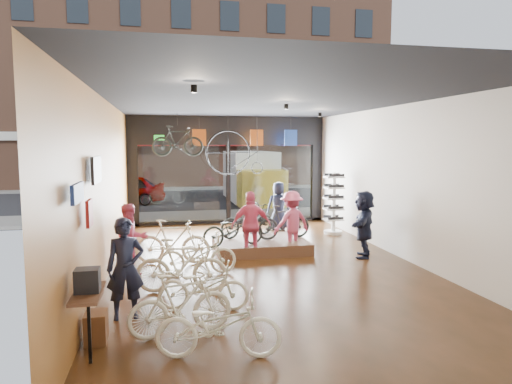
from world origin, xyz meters
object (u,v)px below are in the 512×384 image
object	(u,v)px
display_bike_right	(247,221)
customer_2	(251,225)
display_platform	(261,245)
box_truck	(254,178)
customer_1	(131,240)
display_bike_left	(233,229)
customer_3	(292,222)
floor_bike_2	(203,287)
penny_farthing	(237,154)
floor_bike_4	(197,255)
street_car	(122,190)
hung_bike	(178,141)
floor_bike_5	(173,242)
floor_bike_3	(182,266)
customer_4	(279,206)
customer_0	(125,268)
display_bike_mid	(284,222)
floor_bike_0	(218,326)
floor_bike_1	(181,304)
sunglasses_rack	(334,204)

from	to	relation	value
display_bike_right	customer_2	size ratio (longest dim) A/B	1.01
customer_2	display_platform	bearing A→B (deg)	-116.40
box_truck	customer_1	xyz separation A→B (m)	(-4.93, -11.30, -0.45)
display_bike_left	customer_3	size ratio (longest dim) A/B	1.00
floor_bike_2	penny_farthing	size ratio (longest dim) A/B	0.84
floor_bike_4	display_bike_left	size ratio (longest dim) A/B	1.05
street_car	display_platform	bearing A→B (deg)	22.76
floor_bike_4	hung_bike	bearing A→B (deg)	-0.46
box_truck	floor_bike_5	distance (m)	11.21
floor_bike_3	customer_4	size ratio (longest dim) A/B	1.10
floor_bike_2	customer_0	size ratio (longest dim) A/B	0.94
customer_2	floor_bike_5	bearing A→B (deg)	5.84
street_car	hung_bike	bearing A→B (deg)	17.07
display_bike_left	customer_0	distance (m)	4.24
box_truck	display_bike_mid	bearing A→B (deg)	-96.42
floor_bike_0	customer_2	size ratio (longest dim) A/B	1.00
floor_bike_1	floor_bike_5	bearing A→B (deg)	-11.84
display_platform	customer_4	xyz separation A→B (m)	(1.23, 2.85, 0.65)
penny_farthing	hung_bike	bearing A→B (deg)	-165.01
display_bike_left	customer_2	distance (m)	0.46
box_truck	customer_1	size ratio (longest dim) A/B	3.99
box_truck	customer_1	world-z (taller)	box_truck
display_bike_mid	floor_bike_1	bearing A→B (deg)	138.38
floor_bike_5	hung_bike	world-z (taller)	hung_bike
display_bike_right	hung_bike	size ratio (longest dim) A/B	1.08
floor_bike_5	display_bike_left	distance (m)	1.53
customer_4	customer_0	bearing A→B (deg)	63.96
box_truck	hung_bike	size ratio (longest dim) A/B	3.96
sunglasses_rack	display_bike_mid	bearing A→B (deg)	-122.99
customer_1	customer_4	distance (m)	6.38
display_bike_mid	floor_bike_0	bearing A→B (deg)	145.74
floor_bike_0	display_platform	distance (m)	6.15
floor_bike_1	floor_bike_4	size ratio (longest dim) A/B	0.93
floor_bike_1	hung_bike	world-z (taller)	hung_bike
display_platform	display_bike_left	bearing A→B (deg)	-143.42
customer_0	customer_3	world-z (taller)	customer_0
floor_bike_0	floor_bike_1	bearing A→B (deg)	38.96
street_car	floor_bike_2	xyz separation A→B (m)	(2.56, -14.62, -0.28)
display_bike_left	sunglasses_rack	distance (m)	4.31
penny_farthing	floor_bike_2	bearing A→B (deg)	-103.75
floor_bike_1	customer_2	xyz separation A→B (m)	(1.89, 4.29, 0.37)
display_platform	display_bike_right	xyz separation A→B (m)	(-0.26, 0.48, 0.60)
display_bike_right	floor_bike_4	bearing A→B (deg)	123.68
box_truck	sunglasses_rack	xyz separation A→B (m)	(1.02, -7.77, -0.27)
floor_bike_5	display_bike_left	size ratio (longest dim) A/B	1.09
floor_bike_0	customer_4	world-z (taller)	customer_4
box_truck	floor_bike_0	distance (m)	15.86
display_bike_mid	sunglasses_rack	xyz separation A→B (m)	(2.10, 1.82, 0.21)
display_bike_right	hung_bike	bearing A→B (deg)	14.35
display_bike_mid	sunglasses_rack	size ratio (longest dim) A/B	0.79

